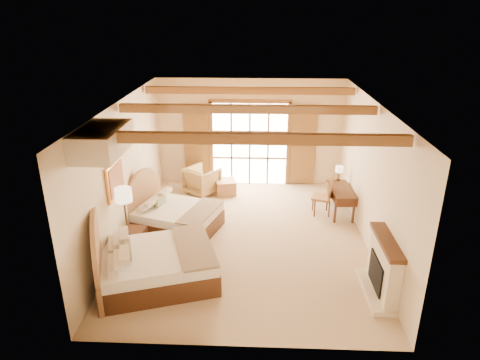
# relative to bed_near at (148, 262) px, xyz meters

# --- Properties ---
(floor) EXTENTS (7.00, 7.00, 0.00)m
(floor) POSITION_rel_bed_near_xyz_m (1.86, 1.79, -0.44)
(floor) COLOR tan
(floor) RESTS_ON ground
(wall_back) EXTENTS (5.50, 0.00, 5.50)m
(wall_back) POSITION_rel_bed_near_xyz_m (1.86, 5.29, 1.16)
(wall_back) COLOR beige
(wall_back) RESTS_ON ground
(wall_left) EXTENTS (0.00, 7.00, 7.00)m
(wall_left) POSITION_rel_bed_near_xyz_m (-0.89, 1.79, 1.16)
(wall_left) COLOR beige
(wall_left) RESTS_ON ground
(wall_right) EXTENTS (0.00, 7.00, 7.00)m
(wall_right) POSITION_rel_bed_near_xyz_m (4.61, 1.79, 1.16)
(wall_right) COLOR beige
(wall_right) RESTS_ON ground
(ceiling) EXTENTS (7.00, 7.00, 0.00)m
(ceiling) POSITION_rel_bed_near_xyz_m (1.86, 1.79, 2.76)
(ceiling) COLOR #AC7337
(ceiling) RESTS_ON ground
(ceiling_beams) EXTENTS (5.39, 4.60, 0.18)m
(ceiling_beams) POSITION_rel_bed_near_xyz_m (1.86, 1.79, 2.64)
(ceiling_beams) COLOR brown
(ceiling_beams) RESTS_ON ceiling
(french_doors) EXTENTS (3.95, 0.08, 2.60)m
(french_doors) POSITION_rel_bed_near_xyz_m (1.86, 5.23, 0.81)
(french_doors) COLOR white
(french_doors) RESTS_ON ground
(fireplace) EXTENTS (0.46, 1.40, 1.16)m
(fireplace) POSITION_rel_bed_near_xyz_m (4.46, -0.21, 0.07)
(fireplace) COLOR beige
(fireplace) RESTS_ON ground
(painting) EXTENTS (0.06, 0.95, 0.75)m
(painting) POSITION_rel_bed_near_xyz_m (-0.84, 1.04, 1.31)
(painting) COLOR orange
(painting) RESTS_ON wall_left
(canopy_valance) EXTENTS (0.70, 1.40, 0.45)m
(canopy_valance) POSITION_rel_bed_near_xyz_m (-0.54, -0.21, 2.51)
(canopy_valance) COLOR beige
(canopy_valance) RESTS_ON ceiling
(bed_near) EXTENTS (2.70, 2.27, 1.46)m
(bed_near) POSITION_rel_bed_near_xyz_m (0.00, 0.00, 0.00)
(bed_near) COLOR #4F2715
(bed_near) RESTS_ON floor
(bed_far) EXTENTS (2.34, 1.97, 1.26)m
(bed_far) POSITION_rel_bed_near_xyz_m (0.03, 2.17, -0.06)
(bed_far) COLOR #4F2715
(bed_far) RESTS_ON floor
(nightstand) EXTENTS (0.49, 0.49, 0.53)m
(nightstand) POSITION_rel_bed_near_xyz_m (-0.58, 1.13, -0.18)
(nightstand) COLOR #4F2715
(nightstand) RESTS_ON floor
(floor_lamp) EXTENTS (0.35, 0.35, 1.63)m
(floor_lamp) POSITION_rel_bed_near_xyz_m (-0.64, 0.84, 0.94)
(floor_lamp) COLOR #332817
(floor_lamp) RESTS_ON floor
(armchair) EXTENTS (1.19, 1.20, 0.79)m
(armchair) POSITION_rel_bed_near_xyz_m (0.50, 4.42, -0.05)
(armchair) COLOR #A8874D
(armchair) RESTS_ON floor
(ottoman) EXTENTS (0.67, 0.67, 0.41)m
(ottoman) POSITION_rel_bed_near_xyz_m (1.19, 4.42, -0.24)
(ottoman) COLOR #9F6648
(ottoman) RESTS_ON floor
(desk) EXTENTS (0.62, 1.30, 0.68)m
(desk) POSITION_rel_bed_near_xyz_m (4.30, 3.28, -0.08)
(desk) COLOR #4F2715
(desk) RESTS_ON floor
(desk_chair) EXTENTS (0.59, 0.58, 1.06)m
(desk_chair) POSITION_rel_bed_near_xyz_m (3.82, 3.18, -0.11)
(desk_chair) COLOR #A07B46
(desk_chair) RESTS_ON floor
(desk_lamp) EXTENTS (0.20, 0.20, 0.41)m
(desk_lamp) POSITION_rel_bed_near_xyz_m (4.32, 3.88, 0.55)
(desk_lamp) COLOR #332817
(desk_lamp) RESTS_ON desk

